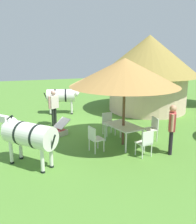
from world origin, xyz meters
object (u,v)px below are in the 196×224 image
standing_watcher (54,105)px  thatched_hut (149,69)px  zebra_by_umbrella (28,135)px  striped_lounge_chair (59,129)px  patio_chair_near_hut (108,122)px  patio_chair_east_end (94,137)px  shade_umbrella (125,72)px  zebra_nearest_camera (62,96)px  patio_dining_table (123,127)px  patio_chair_west_end (152,127)px  patio_chair_near_lawn (146,142)px  guest_beside_umbrella (172,125)px

standing_watcher → thatched_hut: bearing=160.0°
zebra_by_umbrella → striped_lounge_chair: bearing=19.4°
patio_chair_near_hut → patio_chair_east_end: same height
patio_chair_near_hut → zebra_by_umbrella: 3.82m
shade_umbrella → patio_chair_near_hut: size_ratio=4.29×
thatched_hut → patio_chair_east_end: bearing=-42.9°
patio_chair_east_end → zebra_nearest_camera: bearing=165.9°
patio_dining_table → zebra_by_umbrella: (0.74, -3.38, 0.32)m
patio_chair_near_hut → zebra_nearest_camera: 4.14m
patio_dining_table → standing_watcher: 3.74m
patio_chair_near_hut → zebra_by_umbrella: bearing=24.8°
shade_umbrella → standing_watcher: size_ratio=2.35×
patio_chair_east_end → zebra_by_umbrella: (0.40, -2.18, 0.46)m
thatched_hut → striped_lounge_chair: (2.77, -5.44, -2.05)m
patio_dining_table → patio_chair_west_end: 1.26m
patio_dining_table → striped_lounge_chair: bearing=-130.4°
patio_chair_west_end → striped_lounge_chair: size_ratio=0.94×
thatched_hut → patio_chair_west_end: thatched_hut is taller
thatched_hut → zebra_by_umbrella: size_ratio=2.94×
patio_chair_near_lawn → striped_lounge_chair: 3.83m
shade_umbrella → zebra_nearest_camera: 5.61m
patio_chair_east_end → zebra_nearest_camera: zebra_nearest_camera is taller
thatched_hut → patio_chair_near_lawn: 6.77m
guest_beside_umbrella → zebra_nearest_camera: (-6.43, -2.58, -0.05)m
thatched_hut → standing_watcher: thatched_hut is taller
patio_chair_west_end → patio_chair_near_hut: bearing=46.5°
patio_chair_west_end → standing_watcher: 4.52m
patio_chair_near_lawn → striped_lounge_chair: patio_chair_near_lawn is taller
thatched_hut → patio_chair_near_lawn: (5.77, -3.07, -1.79)m
patio_chair_east_end → patio_chair_west_end: bearing=83.9°
patio_dining_table → standing_watcher: (-3.07, -2.10, 0.33)m
patio_chair_near_hut → zebra_by_umbrella: size_ratio=0.49×
patio_chair_near_hut → zebra_nearest_camera: bearing=-79.2°
thatched_hut → shade_umbrella: size_ratio=1.41×
patio_chair_near_lawn → zebra_by_umbrella: (-0.48, -3.66, 0.46)m
patio_chair_east_end → zebra_nearest_camera: size_ratio=0.43×
patio_dining_table → patio_chair_near_hut: (-1.24, -0.15, -0.13)m
patio_chair_near_hut → guest_beside_umbrella: bearing=111.5°
patio_chair_west_end → patio_chair_east_end: 2.48m
patio_chair_east_end → patio_chair_near_lawn: (0.87, 1.48, 0.00)m
shade_umbrella → patio_chair_west_end: (-0.08, 1.25, -2.14)m
zebra_nearest_camera → patio_chair_east_end: bearing=14.9°
patio_dining_table → zebra_nearest_camera: bearing=-165.0°
striped_lounge_chair → guest_beside_umbrella: bearing=-163.3°
zebra_nearest_camera → patio_chair_near_hut: bearing=30.5°
patio_chair_west_end → patio_chair_east_end: same height
patio_chair_west_end → standing_watcher: standing_watcher is taller
patio_chair_west_end → zebra_nearest_camera: size_ratio=0.43×
guest_beside_umbrella → patio_dining_table: bearing=-105.2°
shade_umbrella → patio_dining_table: (-0.00, 0.00, -2.01)m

